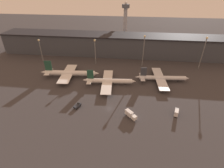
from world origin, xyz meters
The scene contains 13 objects.
ground centered at (0.00, 0.00, 0.00)m, with size 600.00×600.00×0.00m, color #383538.
terminal_building centered at (0.00, 89.17, 10.47)m, with size 241.34×24.64×20.84m.
airplane_0 centered at (-37.04, 36.04, 3.53)m, with size 47.69×32.62×13.95m.
airplane_1 centered at (-4.25, 28.29, 2.97)m, with size 40.32×35.85×11.84m.
airplane_2 centered at (35.59, 37.55, 2.94)m, with size 41.85×36.02×11.44m.
service_vehicle_0 centered at (-19.99, -0.94, 1.24)m, with size 4.40×5.69×2.63m.
service_vehicle_1 centered at (39.50, -1.30, 2.09)m, with size 3.64×6.07×3.85m.
service_vehicle_2 centered at (12.96, -6.24, 2.11)m, with size 7.23×7.42×3.83m.
lamp_post_0 centered at (-73.03, 63.97, 13.87)m, with size 1.80×1.80×21.34m.
lamp_post_1 centered at (-21.21, 63.97, 14.78)m, with size 1.80×1.80×22.97m.
lamp_post_2 centered at (21.72, 63.97, 17.61)m, with size 1.80×1.80×28.12m.
lamp_post_3 centered at (71.22, 63.97, 17.74)m, with size 1.80×1.80×28.37m.
control_tower centered at (1.64, 139.04, 26.24)m, with size 9.00×9.00×45.33m.
Camera 1 is at (11.25, -83.11, 69.13)m, focal length 28.00 mm.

